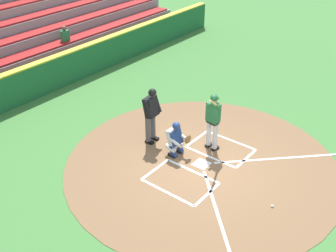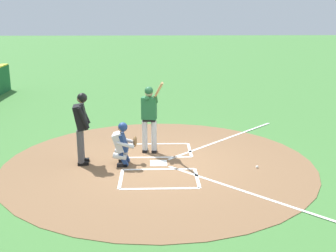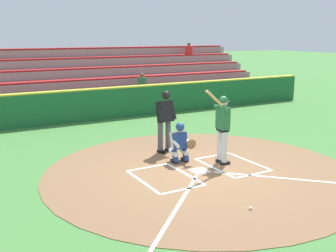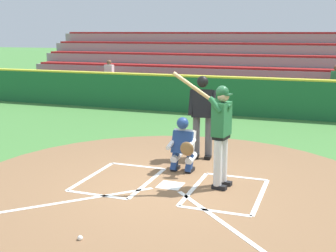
% 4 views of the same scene
% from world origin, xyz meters
% --- Properties ---
extents(ground_plane, '(120.00, 120.00, 0.00)m').
position_xyz_m(ground_plane, '(0.00, 0.00, 0.00)').
color(ground_plane, '#427A38').
extents(dirt_circle, '(8.00, 8.00, 0.01)m').
position_xyz_m(dirt_circle, '(0.00, 0.00, 0.01)').
color(dirt_circle, brown).
rests_on(dirt_circle, ground).
extents(home_plate_and_chalk, '(7.93, 4.91, 0.01)m').
position_xyz_m(home_plate_and_chalk, '(0.00, 0.88, 0.01)').
color(home_plate_and_chalk, white).
rests_on(home_plate_and_chalk, dirt_circle).
extents(batter, '(1.01, 0.60, 2.13)m').
position_xyz_m(batter, '(-0.87, -0.23, 1.10)').
color(batter, silver).
rests_on(batter, ground).
extents(catcher, '(0.59, 0.63, 1.13)m').
position_xyz_m(catcher, '(0.05, -0.91, 0.59)').
color(catcher, black).
rests_on(catcher, ground).
extents(plate_umpire, '(0.61, 0.45, 1.86)m').
position_xyz_m(plate_umpire, '(-0.06, -1.95, 1.08)').
color(plate_umpire, '#4C4C51').
rests_on(plate_umpire, ground).
extents(baseball, '(0.07, 0.07, 0.07)m').
position_xyz_m(baseball, '(0.43, 2.48, 0.04)').
color(baseball, white).
rests_on(baseball, ground).
extents(backstop_wall, '(22.00, 0.36, 1.31)m').
position_xyz_m(backstop_wall, '(0.00, -7.50, 0.65)').
color(backstop_wall, '#1E6033').
rests_on(backstop_wall, ground).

